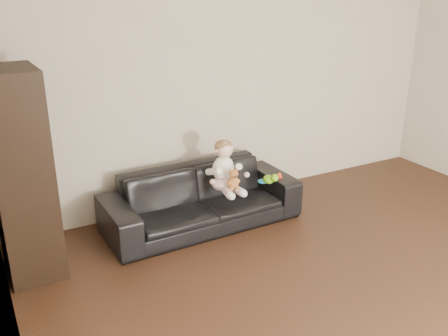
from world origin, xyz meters
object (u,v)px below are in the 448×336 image
sofa (201,198)px  cabinet (21,176)px  teddy_bear (233,179)px  toy_blue_disc (263,181)px  baby (225,169)px  toy_rattle (279,177)px  toy_green (269,179)px

sofa → cabinet: cabinet is taller
teddy_bear → toy_blue_disc: bearing=11.3°
baby → toy_rattle: size_ratio=8.04×
sofa → cabinet: bearing=-178.5°
sofa → toy_rattle: bearing=-10.8°
teddy_bear → toy_blue_disc: (0.42, 0.14, -0.15)m
baby → toy_blue_disc: bearing=2.7°
cabinet → baby: bearing=-2.8°
baby → teddy_bear: baby is taller
sofa → teddy_bear: (0.21, -0.25, 0.25)m
baby → toy_rattle: baby is taller
cabinet → teddy_bear: (1.78, -0.17, -0.31)m
toy_rattle → toy_blue_disc: 0.19m
sofa → toy_blue_disc: size_ratio=19.08×
baby → toy_green: bearing=-4.6°
sofa → baby: (0.20, -0.10, 0.30)m
toy_green → cabinet: bearing=177.7°
teddy_bear → toy_rattle: 0.62m
sofa → cabinet: (-1.57, -0.08, 0.56)m
teddy_bear → toy_green: (0.45, 0.09, -0.12)m
teddy_bear → toy_rattle: (0.60, 0.12, -0.13)m
sofa → toy_blue_disc: 0.64m
teddy_bear → toy_green: 0.47m
sofa → baby: size_ratio=3.83×
toy_rattle → cabinet: bearing=178.7°
toy_green → toy_blue_disc: size_ratio=1.27×
cabinet → toy_rattle: 2.42m
cabinet → baby: cabinet is taller
sofa → teddy_bear: 0.41m
toy_blue_disc → cabinet: bearing=179.2°
sofa → teddy_bear: teddy_bear is taller
cabinet → teddy_bear: size_ratio=8.33×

